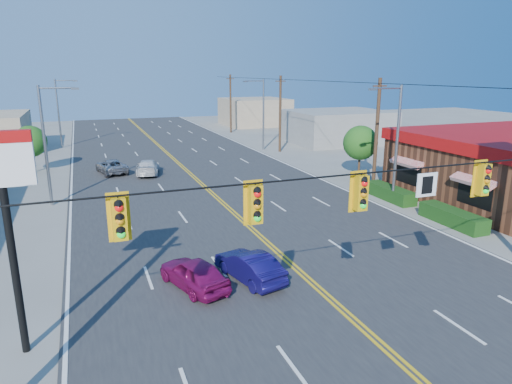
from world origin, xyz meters
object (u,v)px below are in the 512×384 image
object	(u,v)px
signal_span	(390,207)
pizza_hut_sign	(4,199)
car_white	(148,168)
car_magenta	(194,275)
car_silver	(111,167)
car_blue	(249,267)

from	to	relation	value
signal_span	pizza_hut_sign	distance (m)	11.60
pizza_hut_sign	car_white	xyz separation A→B (m)	(7.51, 25.18, -4.54)
car_magenta	car_silver	distance (m)	24.53
car_blue	car_white	size ratio (longest dim) A/B	0.87
car_white	car_silver	bearing A→B (deg)	-17.57
car_magenta	car_silver	size ratio (longest dim) A/B	0.86
pizza_hut_sign	car_white	distance (m)	26.66
signal_span	pizza_hut_sign	xyz separation A→B (m)	(-10.88, 4.00, 0.30)
signal_span	car_white	size ratio (longest dim) A/B	5.48
car_silver	car_white	bearing A→B (deg)	139.49
signal_span	car_silver	bearing A→B (deg)	101.63
pizza_hut_sign	car_white	world-z (taller)	pizza_hut_sign
signal_span	car_white	bearing A→B (deg)	96.59
car_magenta	pizza_hut_sign	bearing A→B (deg)	2.81
car_blue	car_white	distance (m)	22.96
signal_span	car_white	world-z (taller)	signal_span
signal_span	car_silver	distance (m)	31.77
car_magenta	car_white	size ratio (longest dim) A/B	0.85
car_magenta	car_blue	bearing A→B (deg)	159.31
signal_span	car_blue	xyz separation A→B (m)	(-2.28, 6.24, -4.25)
pizza_hut_sign	car_white	size ratio (longest dim) A/B	1.54
car_white	pizza_hut_sign	bearing A→B (deg)	84.92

